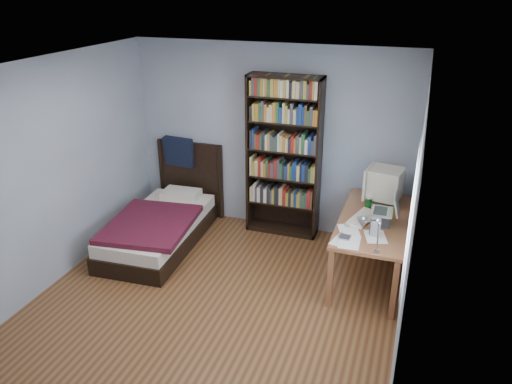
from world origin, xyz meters
TOP-DOWN VIEW (x-y plane):
  - room at (0.03, -0.00)m, footprint 4.20×4.24m
  - desk at (1.51, 1.66)m, footprint 0.75×1.64m
  - crt_monitor at (1.54, 1.65)m, footprint 0.45×0.42m
  - laptop at (1.61, 1.10)m, footprint 0.29×0.30m
  - desk_lamp at (1.51, 0.11)m, footprint 0.21×0.46m
  - keyboard at (1.39, 1.14)m, footprint 0.32×0.52m
  - speaker at (1.56, 0.80)m, footprint 0.11×0.11m
  - soda_can at (1.41, 1.46)m, footprint 0.07×0.07m
  - mouse at (1.48, 1.46)m, footprint 0.07×0.12m
  - phone_silver at (1.25, 0.92)m, footprint 0.09×0.11m
  - phone_grey at (1.22, 0.68)m, footprint 0.06×0.09m
  - external_drive at (1.27, 0.63)m, footprint 0.11×0.11m
  - bookshelf at (0.23, 1.94)m, footprint 0.96×0.30m
  - bed at (-1.19, 1.14)m, footprint 1.13×2.03m

SIDE VIEW (x-z plane):
  - bed at x=-1.19m, z-range -0.32..0.84m
  - desk at x=1.51m, z-range 0.05..0.78m
  - phone_grey at x=1.22m, z-range 0.73..0.75m
  - phone_silver at x=1.25m, z-range 0.73..0.75m
  - external_drive at x=1.27m, z-range 0.73..0.75m
  - keyboard at x=1.39m, z-range 0.72..0.77m
  - mouse at x=1.48m, z-range 0.73..0.77m
  - soda_can at x=1.41m, z-range 0.73..0.86m
  - speaker at x=1.56m, z-range 0.73..0.93m
  - laptop at x=1.61m, z-range 0.65..1.01m
  - crt_monitor at x=1.54m, z-range 0.76..1.21m
  - bookshelf at x=0.23m, z-range 0.01..2.14m
  - desk_lamp at x=1.51m, z-range 0.90..1.44m
  - room at x=0.03m, z-range 0.00..2.50m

